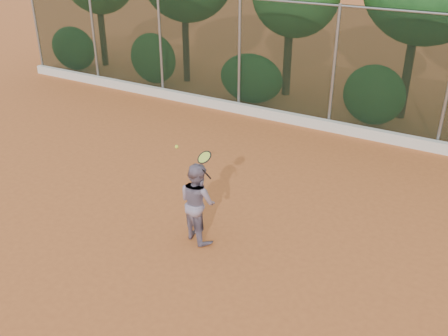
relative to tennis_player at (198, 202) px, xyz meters
The scene contains 6 objects.
ground 0.87m from the tennis_player, 62.44° to the right, with size 80.00×80.00×0.00m, color #BF622D.
concrete_curb 6.51m from the tennis_player, 88.42° to the left, with size 24.00×0.20×0.30m, color silver.
tennis_player is the anchor object (origin of this frame).
chainlink_fence 6.75m from the tennis_player, 88.46° to the left, with size 24.09×0.09×3.50m.
tennis_racket 1.02m from the tennis_player, 25.61° to the right, with size 0.35×0.33×0.56m.
tennis_ball_in_flight 1.18m from the tennis_player, 148.54° to the left, with size 0.07×0.07×0.07m.
Camera 1 is at (4.30, -6.27, 5.44)m, focal length 40.00 mm.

